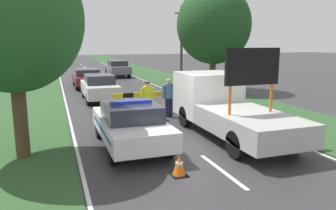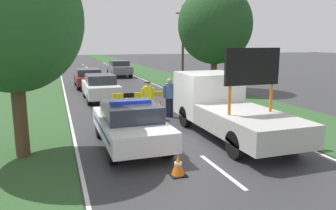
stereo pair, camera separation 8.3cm
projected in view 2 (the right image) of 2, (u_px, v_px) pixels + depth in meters
ground_plane at (183, 142)px, 11.10m from camera, size 160.00×160.00×0.00m
lane_markings at (112, 86)px, 24.93m from camera, size 7.06×60.22×0.01m
grass_verge_left at (35, 82)px, 27.87m from camera, size 4.23×120.00×0.03m
grass_verge_right at (162, 77)px, 31.49m from camera, size 4.23×120.00×0.03m
police_car at (130, 124)px, 10.48m from camera, size 1.87×4.49×1.53m
work_truck at (224, 105)px, 11.92m from camera, size 2.17×6.13×3.15m
road_barrier at (144, 96)px, 15.06m from camera, size 2.91×0.08×1.06m
police_officer at (148, 97)px, 14.22m from camera, size 0.60×0.38×1.66m
pedestrian_civilian at (169, 95)px, 14.60m from camera, size 0.62×0.40×1.74m
traffic_cone_near_police at (118, 109)px, 14.95m from camera, size 0.48×0.48×0.66m
traffic_cone_centre_front at (160, 106)px, 15.99m from camera, size 0.39×0.39×0.55m
traffic_cone_near_truck at (178, 165)px, 8.24m from camera, size 0.40×0.40×0.55m
traffic_cone_behind_barrier at (202, 105)px, 16.01m from camera, size 0.43×0.43×0.60m
queued_car_van_white at (100, 87)px, 18.86m from camera, size 1.75×4.33×1.50m
queued_car_wagon_maroon at (88, 77)px, 24.39m from camera, size 1.87×4.57×1.38m
queued_car_suv_grey at (119, 68)px, 31.95m from camera, size 1.88×4.26×1.56m
roadside_tree_near_left at (12, 19)px, 8.91m from camera, size 3.87×3.87×5.98m
roadside_tree_near_right at (215, 25)px, 21.98m from camera, size 4.99×4.99×7.09m
utility_pole at (183, 43)px, 26.86m from camera, size 1.20×0.20×6.23m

